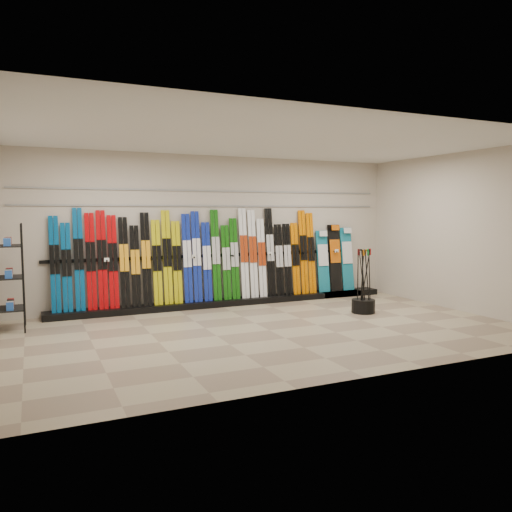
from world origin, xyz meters
name	(u,v)px	position (x,y,z in m)	size (l,w,h in m)	color
floor	(269,330)	(0.00, 0.00, 0.00)	(8.00, 8.00, 0.00)	#87725D
back_wall	(216,231)	(0.00, 2.50, 1.50)	(8.00, 8.00, 0.00)	beige
right_wall	(459,232)	(4.00, 0.00, 1.50)	(5.00, 5.00, 0.00)	beige
ceiling	(270,139)	(0.00, 0.00, 3.00)	(8.00, 8.00, 0.00)	silver
ski_rack_base	(230,302)	(0.22, 2.28, 0.06)	(8.00, 0.40, 0.12)	black
skis	(196,259)	(-0.46, 2.33, 0.96)	(5.36, 0.24, 1.84)	#054A83
snowboards	(335,259)	(2.78, 2.35, 0.82)	(0.92, 0.23, 1.47)	#14728C
accessory_rack	(9,277)	(-3.75, 1.70, 0.85)	(0.40, 0.60, 1.70)	black
pole_bin	(363,306)	(2.21, 0.52, 0.12)	(0.43, 0.43, 0.25)	black
ski_poles	(364,281)	(2.18, 0.48, 0.61)	(0.32, 0.22, 1.18)	black
slatwall_rail_0	(216,206)	(0.00, 2.48, 2.00)	(7.60, 0.02, 0.03)	gray
slatwall_rail_1	(216,191)	(0.00, 2.48, 2.30)	(7.60, 0.02, 0.03)	gray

